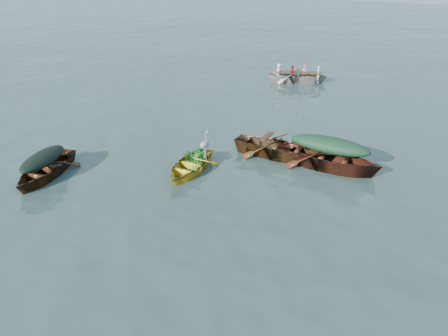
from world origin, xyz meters
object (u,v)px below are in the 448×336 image
object	(u,v)px
dark_covered_boat	(46,177)
open_wooden_boat	(282,158)
yellow_dinghy	(189,172)
rowed_boat	(298,83)
green_tarp_boat	(327,168)
heron	(205,149)

from	to	relation	value
dark_covered_boat	open_wooden_boat	distance (m)	7.87
yellow_dinghy	dark_covered_boat	distance (m)	4.58
open_wooden_boat	rowed_boat	distance (m)	10.60
green_tarp_boat	rowed_boat	bearing A→B (deg)	27.13
yellow_dinghy	open_wooden_boat	size ratio (longest dim) A/B	0.66
green_tarp_boat	rowed_boat	xyz separation A→B (m)	(-5.61, 9.76, 0.00)
yellow_dinghy	rowed_boat	size ratio (longest dim) A/B	0.70
green_tarp_boat	heron	distance (m)	4.17
open_wooden_boat	heron	bearing A→B (deg)	143.24
rowed_boat	heron	bearing A→B (deg)	167.02
yellow_dinghy	green_tarp_boat	bearing A→B (deg)	25.87
green_tarp_boat	rowed_boat	size ratio (longest dim) A/B	1.06
heron	green_tarp_boat	bearing A→B (deg)	28.62
yellow_dinghy	heron	xyz separation A→B (m)	(0.53, 0.15, 0.89)
yellow_dinghy	heron	size ratio (longest dim) A/B	3.44
rowed_boat	heron	xyz separation A→B (m)	(2.47, -12.35, 0.89)
dark_covered_boat	rowed_boat	xyz separation A→B (m)	(1.66, 15.34, 0.00)
open_wooden_boat	heron	xyz separation A→B (m)	(-1.49, -2.52, 0.89)
green_tarp_boat	rowed_boat	distance (m)	11.25
dark_covered_boat	rowed_boat	world-z (taller)	rowed_boat
yellow_dinghy	heron	world-z (taller)	heron
rowed_boat	open_wooden_boat	bearing A→B (deg)	177.62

